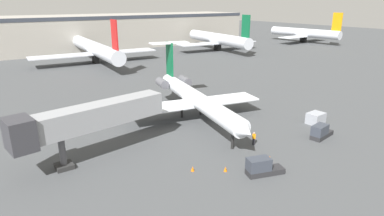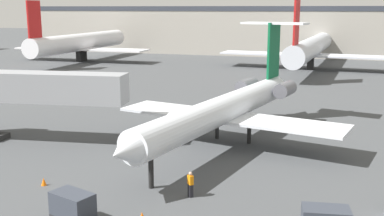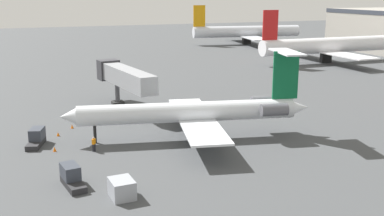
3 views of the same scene
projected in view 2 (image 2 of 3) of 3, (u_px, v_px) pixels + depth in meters
name	position (u px, v px, depth m)	size (l,w,h in m)	color
ground_plane	(239.00, 147.00, 40.72)	(400.00, 400.00, 0.10)	#424447
regional_jet	(229.00, 106.00, 40.98)	(21.14, 30.01, 10.40)	silver
jet_bridge	(19.00, 87.00, 41.44)	(17.74, 5.35, 6.63)	gray
ground_crew_marshaller	(190.00, 184.00, 29.67)	(0.47, 0.46, 1.69)	black
baggage_tug_lead	(77.00, 212.00, 25.63)	(4.24, 2.56, 1.90)	#262628
traffic_cone_near	(63.00, 198.00, 28.98)	(0.36, 0.36, 0.55)	orange
traffic_cone_mid	(142.00, 216.00, 26.42)	(0.36, 0.36, 0.55)	orange
traffic_cone_far	(44.00, 182.00, 31.72)	(0.36, 0.36, 0.55)	orange
terminal_building	(309.00, 30.00, 121.79)	(155.49, 24.38, 12.32)	#9E998E
parked_airliner_west_mid	(80.00, 43.00, 104.42)	(31.18, 37.10, 13.27)	white
parked_airliner_centre	(311.00, 48.00, 90.80)	(36.14, 42.78, 13.21)	silver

